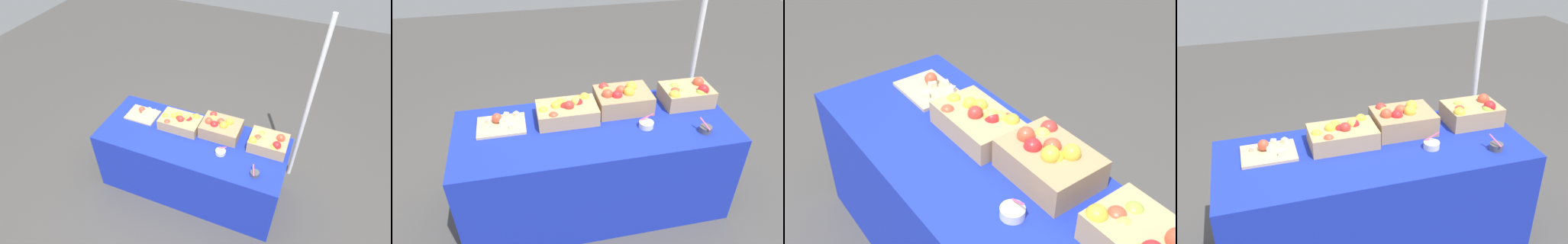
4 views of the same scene
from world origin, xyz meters
TOP-DOWN VIEW (x-y plane):
  - ground_plane at (0.00, 0.00)m, footprint 10.00×10.00m
  - table at (0.00, 0.00)m, footprint 1.90×0.76m
  - apple_crate_left at (0.73, 0.15)m, footprint 0.36×0.27m
  - apple_crate_middle at (0.24, 0.18)m, footprint 0.39×0.29m
  - apple_crate_right at (-0.17, 0.12)m, footprint 0.41×0.26m
  - cutting_board_front at (-0.62, 0.13)m, footprint 0.32×0.25m
  - sample_bowl_near at (0.70, -0.22)m, footprint 0.08×0.10m
  - sample_bowl_mid at (0.34, -0.09)m, footprint 0.10×0.10m
  - tent_pole at (1.00, 0.59)m, footprint 0.04×0.04m

SIDE VIEW (x-z plane):
  - ground_plane at x=0.00m, z-range 0.00..0.00m
  - table at x=0.00m, z-range 0.00..0.74m
  - cutting_board_front at x=-0.62m, z-range 0.72..0.80m
  - sample_bowl_mid at x=0.34m, z-range 0.71..0.81m
  - sample_bowl_near at x=0.70m, z-range 0.72..0.81m
  - apple_crate_right at x=-0.17m, z-range 0.73..0.89m
  - apple_crate_left at x=0.73m, z-range 0.73..0.91m
  - apple_crate_middle at x=0.24m, z-range 0.73..0.91m
  - tent_pole at x=1.00m, z-range 0.00..1.96m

